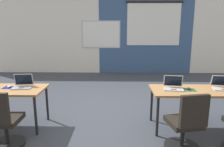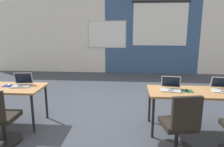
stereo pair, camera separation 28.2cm
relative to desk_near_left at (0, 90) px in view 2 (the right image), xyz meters
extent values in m
plane|color=#383D47|center=(1.75, 0.60, -0.66)|extent=(24.00, 24.00, 0.00)
cube|color=silver|center=(1.75, 4.80, 0.74)|extent=(10.00, 0.20, 2.80)
cube|color=#385684|center=(3.20, 4.69, 0.74)|extent=(3.57, 0.01, 2.80)
cube|color=#B7B7BC|center=(1.49, 4.69, 0.84)|extent=(1.48, 0.02, 1.04)
cube|color=white|center=(1.49, 4.68, 0.84)|extent=(1.40, 0.02, 0.96)
cube|color=white|center=(3.49, 4.67, 1.21)|extent=(2.00, 0.02, 1.55)
cylinder|color=black|center=(3.49, 4.67, 2.04)|extent=(2.10, 0.10, 0.10)
cylinder|color=black|center=(0.74, -0.30, -0.32)|extent=(0.04, 0.04, 0.68)
cylinder|color=black|center=(0.74, 0.30, -0.32)|extent=(0.04, 0.04, 0.68)
cube|color=#A37547|center=(3.50, 0.00, 0.04)|extent=(1.60, 0.70, 0.04)
cylinder|color=black|center=(2.76, -0.30, -0.32)|extent=(0.04, 0.04, 0.68)
cylinder|color=black|center=(2.76, 0.30, -0.32)|extent=(0.04, 0.04, 0.68)
cube|color=#9E9EA3|center=(0.40, 0.04, 0.07)|extent=(0.36, 0.27, 0.02)
cube|color=#4C4C4F|center=(0.41, -0.01, 0.08)|extent=(0.10, 0.07, 0.00)
cube|color=#9E9EA3|center=(0.38, 0.18, 0.18)|extent=(0.34, 0.10, 0.22)
cube|color=black|center=(0.38, 0.17, 0.19)|extent=(0.30, 0.09, 0.19)
cube|color=navy|center=(0.16, 0.07, 0.06)|extent=(0.22, 0.19, 0.00)
ellipsoid|color=silver|center=(0.16, 0.07, 0.08)|extent=(0.06, 0.10, 0.03)
cylinder|color=black|center=(0.41, -0.63, -0.64)|extent=(0.52, 0.52, 0.04)
cylinder|color=black|center=(0.41, -0.63, -0.45)|extent=(0.06, 0.06, 0.34)
cube|color=black|center=(0.41, -0.63, -0.24)|extent=(0.45, 0.45, 0.08)
sphere|color=black|center=(0.40, -0.40, -0.64)|extent=(0.04, 0.04, 0.04)
sphere|color=black|center=(0.63, -0.70, -0.64)|extent=(0.04, 0.04, 0.04)
cube|color=#B7B7BC|center=(3.07, -0.01, 0.07)|extent=(0.36, 0.28, 0.02)
cube|color=#4C4C4F|center=(3.07, -0.06, 0.08)|extent=(0.10, 0.07, 0.00)
cube|color=#B7B7BC|center=(3.10, 0.14, 0.18)|extent=(0.34, 0.13, 0.21)
cube|color=black|center=(3.10, 0.14, 0.18)|extent=(0.30, 0.11, 0.18)
cube|color=#23512D|center=(3.34, -0.01, 0.06)|extent=(0.22, 0.19, 0.00)
ellipsoid|color=black|center=(3.34, -0.01, 0.08)|extent=(0.07, 0.11, 0.03)
cylinder|color=black|center=(3.07, -0.66, -0.45)|extent=(0.06, 0.06, 0.34)
cube|color=black|center=(3.07, -0.66, -0.24)|extent=(0.52, 0.52, 0.08)
cube|color=black|center=(3.12, -0.90, 0.03)|extent=(0.40, 0.14, 0.46)
sphere|color=black|center=(3.02, -0.43, -0.64)|extent=(0.04, 0.04, 0.04)
cube|color=silver|center=(3.94, 0.02, 0.07)|extent=(0.36, 0.28, 0.02)
cube|color=#4C4C4F|center=(3.94, -0.03, 0.08)|extent=(0.10, 0.07, 0.00)
cube|color=silver|center=(3.97, 0.18, 0.18)|extent=(0.34, 0.14, 0.21)
cube|color=black|center=(3.97, 0.17, 0.18)|extent=(0.31, 0.12, 0.18)
camera|label=1|loc=(2.08, -3.55, 1.13)|focal=33.90mm
camera|label=2|loc=(2.36, -3.54, 1.13)|focal=33.90mm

